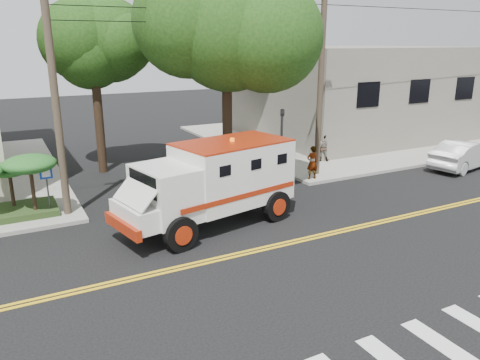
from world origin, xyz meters
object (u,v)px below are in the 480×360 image
parked_sedan (464,155)px  pedestrian_b (323,147)px  armored_truck (214,180)px  pedestrian_a (312,163)px

parked_sedan → pedestrian_b: 7.37m
parked_sedan → pedestrian_b: (-5.95, 4.35, 0.15)m
parked_sedan → armored_truck: bearing=82.5°
armored_truck → parked_sedan: armored_truck is taller
armored_truck → parked_sedan: (14.99, 1.08, -0.96)m
parked_sedan → pedestrian_a: (-8.58, 1.70, 0.20)m
pedestrian_a → parked_sedan: bearing=171.3°
armored_truck → pedestrian_b: (9.04, 5.43, -0.81)m
pedestrian_a → pedestrian_b: (2.64, 2.65, -0.05)m
pedestrian_a → pedestrian_b: bearing=-132.4°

